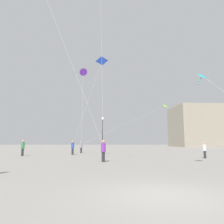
% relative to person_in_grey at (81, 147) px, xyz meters
% --- Properties ---
extents(ground_plane, '(300.00, 300.00, 0.00)m').
position_rel_person_in_grey_xyz_m(ground_plane, '(4.48, -26.08, -0.96)').
color(ground_plane, gray).
extents(person_in_grey, '(0.38, 0.38, 1.75)m').
position_rel_person_in_grey_xyz_m(person_in_grey, '(0.00, 0.00, 0.00)').
color(person_in_grey, '#2D2D33').
rests_on(person_in_grey, ground_plane).
extents(person_in_green, '(0.41, 0.41, 1.86)m').
position_rel_person_in_grey_xyz_m(person_in_green, '(-6.36, -6.51, 0.06)').
color(person_in_green, '#2D2D33').
rests_on(person_in_green, ground_plane).
extents(person_in_white, '(0.35, 0.35, 1.62)m').
position_rel_person_in_grey_xyz_m(person_in_white, '(13.21, -11.59, -0.07)').
color(person_in_white, '#2D2D33').
rests_on(person_in_white, ground_plane).
extents(person_in_purple, '(0.38, 0.38, 1.77)m').
position_rel_person_in_grey_xyz_m(person_in_purple, '(2.97, -14.91, 0.01)').
color(person_in_purple, '#2D2D33').
rests_on(person_in_purple, ground_plane).
extents(person_in_blue, '(0.39, 0.39, 1.80)m').
position_rel_person_in_grey_xyz_m(person_in_blue, '(-0.76, -4.34, 0.03)').
color(person_in_blue, '#2D2D33').
rests_on(person_in_blue, ground_plane).
extents(kite_lime_delta, '(16.54, 9.33, 7.83)m').
position_rel_person_in_grey_xyz_m(kite_lime_delta, '(15.13, 8.38, 7.48)').
color(kite_lime_delta, '#8CD12D').
extents(kite_violet_diamond, '(1.62, 4.34, 13.14)m').
position_rel_person_in_grey_xyz_m(kite_violet_diamond, '(-0.18, 3.62, 12.82)').
color(kite_violet_diamond, purple).
extents(kite_cobalt_delta, '(4.44, 0.82, 12.03)m').
position_rel_person_in_grey_xyz_m(kite_cobalt_delta, '(2.88, -3.96, 11.72)').
color(kite_cobalt_delta, blue).
extents(kite_cyan_diamond, '(4.09, 3.30, 5.10)m').
position_rel_person_in_grey_xyz_m(kite_cyan_diamond, '(9.72, -18.94, 5.07)').
color(kite_cyan_diamond, '#1EB2C6').
extents(building_left_hall, '(16.42, 17.21, 15.09)m').
position_rel_person_in_grey_xyz_m(building_left_hall, '(39.48, 45.82, 6.58)').
color(building_left_hall, '#A39984').
rests_on(building_left_hall, ground_plane).
extents(lamppost_east, '(0.36, 0.36, 4.98)m').
position_rel_person_in_grey_xyz_m(lamppost_east, '(3.14, -3.35, 2.38)').
color(lamppost_east, '#2D2D30').
rests_on(lamppost_east, ground_plane).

